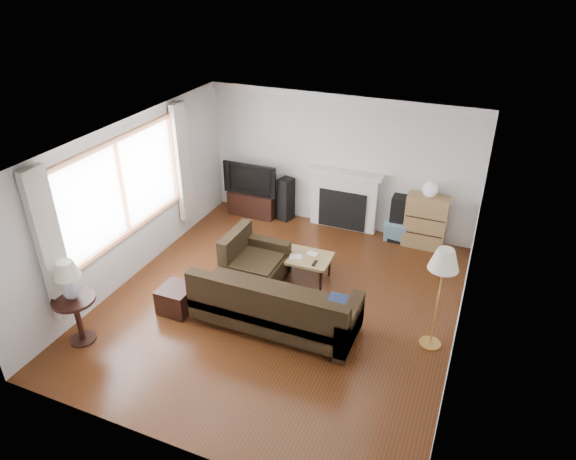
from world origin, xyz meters
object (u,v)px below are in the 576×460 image
at_px(sectional_sofa, 275,303).
at_px(floor_lamp, 438,300).
at_px(bookshelf, 426,222).
at_px(side_table, 78,320).
at_px(tv_stand, 253,203).
at_px(coffee_table, 297,266).

relative_size(sectional_sofa, floor_lamp, 1.66).
height_order(bookshelf, side_table, bookshelf).
xyz_separation_m(tv_stand, sectional_sofa, (1.80, -3.01, 0.16)).
relative_size(tv_stand, bookshelf, 0.98).
xyz_separation_m(floor_lamp, side_table, (-4.37, -1.72, -0.40)).
bearing_deg(side_table, bookshelf, 48.44).
relative_size(bookshelf, sectional_sofa, 0.39).
relative_size(tv_stand, sectional_sofa, 0.38).
bearing_deg(bookshelf, coffee_table, -133.75).
bearing_deg(tv_stand, side_table, -96.60).
height_order(tv_stand, coffee_table, tv_stand).
height_order(floor_lamp, side_table, floor_lamp).
xyz_separation_m(tv_stand, bookshelf, (3.33, 0.03, 0.25)).
distance_m(sectional_sofa, side_table, 2.63).
relative_size(tv_stand, floor_lamp, 0.64).
height_order(sectional_sofa, coffee_table, sectional_sofa).
bearing_deg(tv_stand, floor_lamp, -33.55).
distance_m(bookshelf, sectional_sofa, 3.40).
height_order(coffee_table, floor_lamp, floor_lamp).
bearing_deg(side_table, coffee_table, 50.07).
distance_m(sectional_sofa, coffee_table, 1.29).
relative_size(bookshelf, side_table, 1.39).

